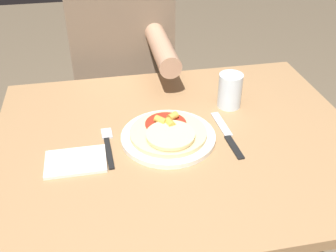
{
  "coord_description": "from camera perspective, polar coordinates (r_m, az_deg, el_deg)",
  "views": [
    {
      "loc": [
        -0.19,
        -0.84,
        1.4
      ],
      "look_at": [
        -0.03,
        0.0,
        0.82
      ],
      "focal_mm": 42.0,
      "sensor_mm": 36.0,
      "label": 1
    }
  ],
  "objects": [
    {
      "name": "dining_table",
      "position": [
        1.14,
        1.55,
        -7.28
      ],
      "size": [
        0.99,
        0.79,
        0.78
      ],
      "color": "#9E754C",
      "rests_on": "ground_plane"
    },
    {
      "name": "knife",
      "position": [
        1.08,
        8.61,
        -1.28
      ],
      "size": [
        0.03,
        0.22,
        0.0
      ],
      "color": "black",
      "rests_on": "dining_table"
    },
    {
      "name": "napkin",
      "position": [
        1.0,
        -13.24,
        -5.02
      ],
      "size": [
        0.15,
        0.1,
        0.01
      ],
      "color": "silver",
      "rests_on": "dining_table"
    },
    {
      "name": "fork",
      "position": [
        1.04,
        -8.7,
        -2.69
      ],
      "size": [
        0.03,
        0.18,
        0.0
      ],
      "color": "black",
      "rests_on": "dining_table"
    },
    {
      "name": "person_diner",
      "position": [
        1.61,
        -6.39,
        7.97
      ],
      "size": [
        0.38,
        0.52,
        1.18
      ],
      "color": "#2D2D38",
      "rests_on": "ground_plane"
    },
    {
      "name": "plate",
      "position": [
        1.05,
        0.0,
        -1.49
      ],
      "size": [
        0.25,
        0.25,
        0.01
      ],
      "color": "silver",
      "rests_on": "dining_table"
    },
    {
      "name": "drinking_glass",
      "position": [
        1.19,
        8.98,
        5.11
      ],
      "size": [
        0.07,
        0.07,
        0.1
      ],
      "color": "silver",
      "rests_on": "dining_table"
    },
    {
      "name": "pizza",
      "position": [
        1.04,
        0.06,
        -0.84
      ],
      "size": [
        0.21,
        0.21,
        0.04
      ],
      "color": "#E0C689",
      "rests_on": "plate"
    }
  ]
}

